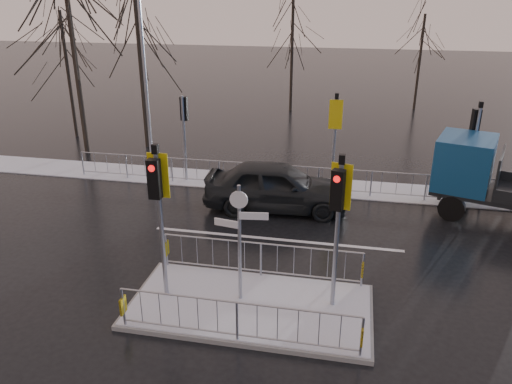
% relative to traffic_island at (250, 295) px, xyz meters
% --- Properties ---
extents(ground, '(120.00, 120.00, 0.00)m').
position_rel_traffic_island_xyz_m(ground, '(0.01, -0.01, -0.39)').
color(ground, black).
rests_on(ground, ground).
extents(snow_verge, '(30.00, 2.00, 0.04)m').
position_rel_traffic_island_xyz_m(snow_verge, '(0.01, 8.59, -0.37)').
color(snow_verge, silver).
rests_on(snow_verge, ground).
extents(lane_markings, '(8.00, 11.38, 0.01)m').
position_rel_traffic_island_xyz_m(lane_markings, '(0.01, -0.34, -0.39)').
color(lane_markings, silver).
rests_on(lane_markings, ground).
extents(traffic_island, '(6.00, 3.04, 4.15)m').
position_rel_traffic_island_xyz_m(traffic_island, '(0.00, 0.00, 0.00)').
color(traffic_island, slate).
rests_on(traffic_island, ground).
extents(far_kerb_fixtures, '(18.00, 0.65, 3.83)m').
position_rel_traffic_island_xyz_m(far_kerb_fixtures, '(0.31, 8.08, 0.63)').
color(far_kerb_fixtures, '#969BA4').
rests_on(far_kerb_fixtures, ground).
extents(car_far_lane, '(5.29, 2.43, 1.76)m').
position_rel_traffic_island_xyz_m(car_far_lane, '(-0.33, 6.17, 0.49)').
color(car_far_lane, black).
rests_on(car_far_lane, ground).
extents(flatbed_truck, '(6.28, 3.79, 2.74)m').
position_rel_traffic_island_xyz_m(flatbed_truck, '(6.87, 7.03, 1.07)').
color(flatbed_truck, black).
rests_on(flatbed_truck, ground).
extents(tree_near_a, '(4.75, 4.75, 8.97)m').
position_rel_traffic_island_xyz_m(tree_near_a, '(-10.49, 10.99, 5.72)').
color(tree_near_a, black).
rests_on(tree_near_a, ground).
extents(tree_near_b, '(4.00, 4.00, 7.55)m').
position_rel_traffic_island_xyz_m(tree_near_b, '(-7.99, 12.49, 4.76)').
color(tree_near_b, black).
rests_on(tree_near_b, ground).
extents(tree_near_c, '(3.50, 3.50, 6.61)m').
position_rel_traffic_island_xyz_m(tree_near_c, '(-12.49, 13.49, 4.11)').
color(tree_near_c, black).
rests_on(tree_near_c, ground).
extents(tree_far_a, '(3.75, 3.75, 7.08)m').
position_rel_traffic_island_xyz_m(tree_far_a, '(-1.99, 21.99, 4.43)').
color(tree_far_a, black).
rests_on(tree_far_a, ground).
extents(tree_far_b, '(3.25, 3.25, 6.14)m').
position_rel_traffic_island_xyz_m(tree_far_b, '(6.01, 23.99, 3.79)').
color(tree_far_b, black).
rests_on(tree_far_b, ground).
extents(street_lamp_left, '(1.25, 0.18, 8.20)m').
position_rel_traffic_island_xyz_m(street_lamp_left, '(-6.42, 9.49, 4.10)').
color(street_lamp_left, '#969BA4').
rests_on(street_lamp_left, ground).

